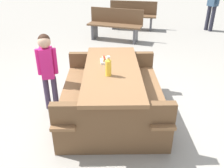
{
  "coord_description": "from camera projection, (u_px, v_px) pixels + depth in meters",
  "views": [
    {
      "loc": [
        -3.0,
        -0.31,
        2.13
      ],
      "look_at": [
        0.0,
        0.0,
        0.52
      ],
      "focal_mm": 38.9,
      "sensor_mm": 36.0,
      "label": 1
    }
  ],
  "objects": [
    {
      "name": "ground_plane",
      "position": [
        112.0,
        115.0,
        3.66
      ],
      "size": [
        30.0,
        30.0,
        0.0
      ],
      "primitive_type": "plane",
      "color": "gray",
      "rests_on": "ground"
    },
    {
      "name": "picnic_table",
      "position": [
        112.0,
        89.0,
        3.45
      ],
      "size": [
        1.95,
        1.61,
        0.75
      ],
      "color": "brown",
      "rests_on": "ground"
    },
    {
      "name": "soda_bottle",
      "position": [
        108.0,
        67.0,
        3.08
      ],
      "size": [
        0.08,
        0.08,
        0.27
      ],
      "color": "yellow",
      "rests_on": "picnic_table"
    },
    {
      "name": "hotdog_tray",
      "position": [
        104.0,
        60.0,
        3.52
      ],
      "size": [
        0.2,
        0.15,
        0.08
      ],
      "color": "white",
      "rests_on": "picnic_table"
    },
    {
      "name": "child_in_coat",
      "position": [
        47.0,
        63.0,
        3.48
      ],
      "size": [
        0.21,
        0.28,
        1.18
      ],
      "color": "#3F334C",
      "rests_on": "ground"
    },
    {
      "name": "park_bench_near",
      "position": [
        115.0,
        24.0,
        6.7
      ],
      "size": [
        0.71,
        1.55,
        0.85
      ],
      "color": "brown",
      "rests_on": "ground"
    },
    {
      "name": "park_bench_mid",
      "position": [
        133.0,
        15.0,
        7.76
      ],
      "size": [
        0.52,
        1.53,
        0.85
      ],
      "color": "brown",
      "rests_on": "ground"
    }
  ]
}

